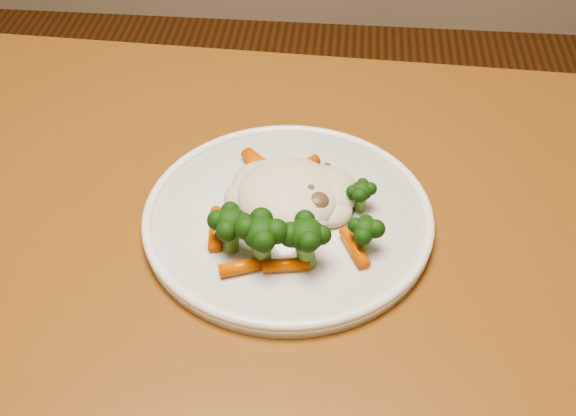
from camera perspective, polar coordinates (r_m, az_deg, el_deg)
The scene contains 3 objects.
dining_table at distance 0.72m, azimuth 0.08°, elevation -11.32°, with size 1.18×0.81×0.75m.
plate at distance 0.69m, azimuth 0.00°, elevation -0.85°, with size 0.27×0.27×0.01m, color white.
meal at distance 0.66m, azimuth 0.09°, elevation 0.18°, with size 0.16×0.18×0.05m.
Camera 1 is at (0.09, -0.77, 1.23)m, focal length 45.00 mm.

